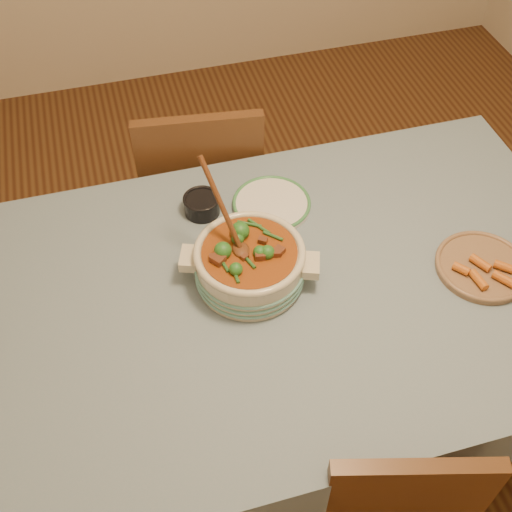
# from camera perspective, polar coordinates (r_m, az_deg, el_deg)

# --- Properties ---
(floor) EXTENTS (4.50, 4.50, 0.00)m
(floor) POSITION_cam_1_polar(r_m,az_deg,el_deg) (2.37, 2.85, -14.02)
(floor) COLOR #422212
(floor) RESTS_ON ground
(dining_table) EXTENTS (1.68, 1.08, 0.76)m
(dining_table) POSITION_cam_1_polar(r_m,az_deg,el_deg) (1.80, 3.64, -4.36)
(dining_table) COLOR brown
(dining_table) RESTS_ON floor
(stew_casserole) EXTENTS (0.37, 0.36, 0.35)m
(stew_casserole) POSITION_cam_1_polar(r_m,az_deg,el_deg) (1.68, -0.59, -0.49)
(stew_casserole) COLOR beige
(stew_casserole) RESTS_ON dining_table
(white_plate) EXTENTS (0.26, 0.26, 0.02)m
(white_plate) POSITION_cam_1_polar(r_m,az_deg,el_deg) (1.92, 1.39, 4.68)
(white_plate) COLOR silver
(white_plate) RESTS_ON dining_table
(condiment_bowl) EXTENTS (0.14, 0.14, 0.06)m
(condiment_bowl) POSITION_cam_1_polar(r_m,az_deg,el_deg) (1.89, -4.84, 4.65)
(condiment_bowl) COLOR black
(condiment_bowl) RESTS_ON dining_table
(fried_plate) EXTENTS (0.28, 0.28, 0.04)m
(fried_plate) POSITION_cam_1_polar(r_m,az_deg,el_deg) (1.85, 19.47, -0.79)
(fried_plate) COLOR #806447
(fried_plate) RESTS_ON dining_table
(chair_far) EXTENTS (0.47, 0.47, 0.89)m
(chair_far) POSITION_cam_1_polar(r_m,az_deg,el_deg) (2.36, -4.85, 6.12)
(chair_far) COLOR brown
(chair_far) RESTS_ON floor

